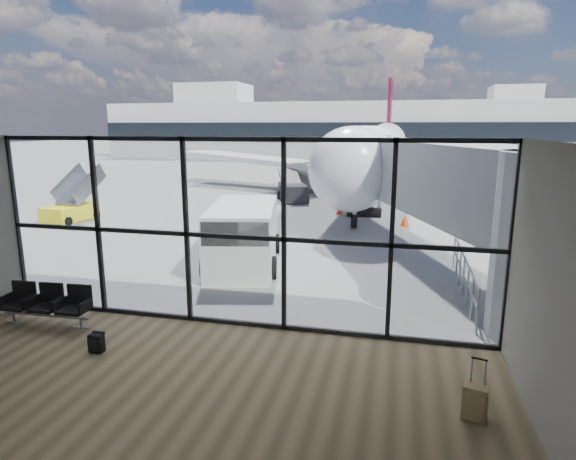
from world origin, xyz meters
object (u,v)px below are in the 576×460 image
at_px(suitcase, 475,403).
at_px(service_van, 243,235).
at_px(seating_row, 48,302).
at_px(mobile_stairs, 72,210).
at_px(airliner, 377,152).
at_px(backpack, 96,343).
at_px(belt_loader, 292,191).

xyz_separation_m(suitcase, service_van, (-6.51, 7.63, 0.76)).
relative_size(seating_row, service_van, 0.43).
bearing_deg(mobile_stairs, suitcase, -29.75).
bearing_deg(airliner, seating_row, -102.28).
bearing_deg(service_van, backpack, -110.70).
bearing_deg(service_van, airliner, 68.43).
bearing_deg(backpack, service_van, 83.79).
bearing_deg(backpack, airliner, 83.14).
relative_size(suitcase, airliner, 0.03).
bearing_deg(airliner, mobile_stairs, -132.05).
height_order(airliner, belt_loader, airliner).
xyz_separation_m(airliner, belt_loader, (-4.96, -6.45, -2.22)).
relative_size(seating_row, backpack, 5.01).
distance_m(seating_row, suitcase, 9.73).
bearing_deg(suitcase, service_van, 145.99).
distance_m(suitcase, mobile_stairs, 22.12).
bearing_deg(belt_loader, mobile_stairs, -158.40).
distance_m(backpack, belt_loader, 21.68).
height_order(suitcase, mobile_stairs, mobile_stairs).
bearing_deg(service_van, belt_loader, 83.67).
distance_m(airliner, belt_loader, 8.44).
distance_m(backpack, airliner, 28.57).
relative_size(belt_loader, mobile_stairs, 1.32).
distance_m(suitcase, airliner, 29.11).
distance_m(seating_row, backpack, 2.37).
xyz_separation_m(suitcase, mobile_stairs, (-17.62, 13.36, 0.22)).
distance_m(backpack, mobile_stairs, 16.21).
bearing_deg(suitcase, belt_loader, 125.51).
distance_m(airliner, service_van, 21.53).
distance_m(seating_row, airliner, 27.84).
bearing_deg(seating_row, suitcase, -13.74).
bearing_deg(seating_row, airliner, 73.78).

